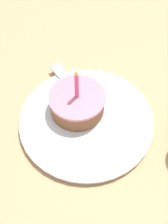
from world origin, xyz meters
name	(u,v)px	position (x,y,z in m)	size (l,w,h in m)	color
ground_plane	(84,136)	(0.00, 0.00, -0.02)	(2.40, 2.40, 0.04)	tan
plate	(84,120)	(0.02, 0.00, 0.01)	(0.27, 0.27, 0.01)	silver
cake_slice	(77,103)	(0.04, 0.02, 0.04)	(0.11, 0.11, 0.12)	brown
fork	(71,84)	(0.10, 0.05, 0.02)	(0.13, 0.13, 0.00)	#B2B2B7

